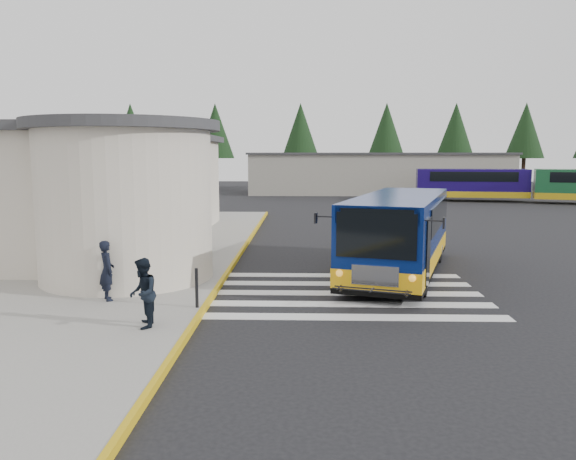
{
  "coord_description": "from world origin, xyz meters",
  "views": [
    {
      "loc": [
        -1.53,
        -16.48,
        3.91
      ],
      "look_at": [
        -2.0,
        -0.5,
        1.78
      ],
      "focal_mm": 35.0,
      "sensor_mm": 36.0,
      "label": 1
    }
  ],
  "objects_px": {
    "bollard": "(197,288)",
    "pedestrian_a": "(107,270)",
    "pedestrian_b": "(143,293)",
    "transit_bus": "(399,237)",
    "far_bus_a": "(471,183)"
  },
  "relations": [
    {
      "from": "bollard",
      "to": "far_bus_a",
      "type": "height_order",
      "value": "far_bus_a"
    },
    {
      "from": "pedestrian_b",
      "to": "bollard",
      "type": "distance_m",
      "value": 1.9
    },
    {
      "from": "pedestrian_a",
      "to": "far_bus_a",
      "type": "bearing_deg",
      "value": -61.22
    },
    {
      "from": "transit_bus",
      "to": "bollard",
      "type": "distance_m",
      "value": 7.62
    },
    {
      "from": "pedestrian_a",
      "to": "transit_bus",
      "type": "bearing_deg",
      "value": -94.8
    },
    {
      "from": "pedestrian_b",
      "to": "bollard",
      "type": "height_order",
      "value": "pedestrian_b"
    },
    {
      "from": "bollard",
      "to": "pedestrian_a",
      "type": "bearing_deg",
      "value": 165.3
    },
    {
      "from": "pedestrian_b",
      "to": "bollard",
      "type": "relative_size",
      "value": 1.55
    },
    {
      "from": "pedestrian_a",
      "to": "far_bus_a",
      "type": "xyz_separation_m",
      "value": [
        19.57,
        34.8,
        0.61
      ]
    },
    {
      "from": "transit_bus",
      "to": "far_bus_a",
      "type": "bearing_deg",
      "value": 87.45
    },
    {
      "from": "pedestrian_a",
      "to": "bollard",
      "type": "bearing_deg",
      "value": -136.58
    },
    {
      "from": "transit_bus",
      "to": "pedestrian_a",
      "type": "height_order",
      "value": "transit_bus"
    },
    {
      "from": "pedestrian_b",
      "to": "far_bus_a",
      "type": "bearing_deg",
      "value": 143.49
    },
    {
      "from": "pedestrian_b",
      "to": "pedestrian_a",
      "type": "bearing_deg",
      "value": -155.93
    },
    {
      "from": "pedestrian_a",
      "to": "bollard",
      "type": "xyz_separation_m",
      "value": [
        2.47,
        -0.65,
        -0.29
      ]
    }
  ]
}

